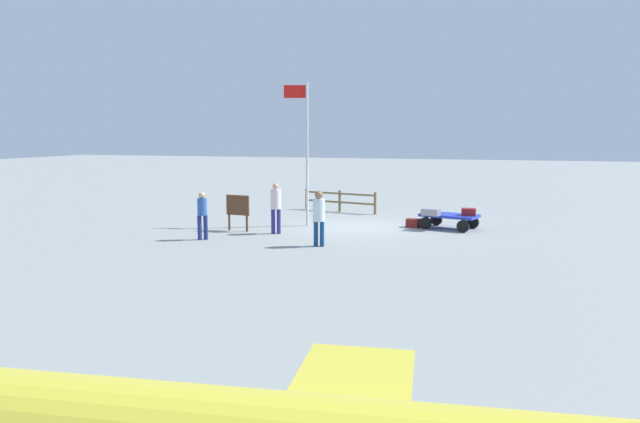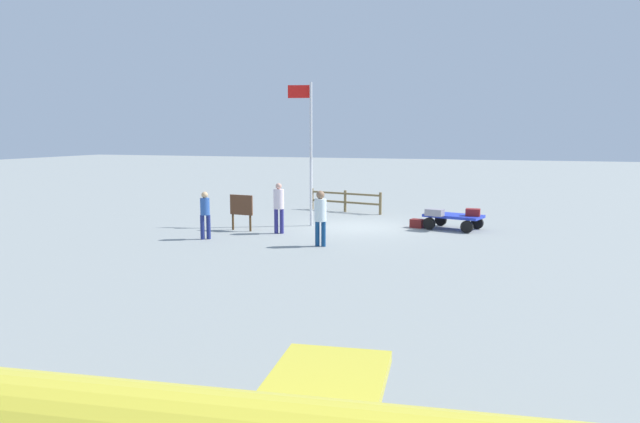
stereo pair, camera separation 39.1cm
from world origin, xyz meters
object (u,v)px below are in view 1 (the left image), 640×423
object	(u,v)px
suitcase_olive	(469,212)
flagpole	(305,143)
worker_trailing	(276,204)
worker_supervisor	(202,213)
suitcase_dark	(431,212)
worker_lead	(319,213)
luggage_cart	(449,218)
suitcase_grey	(413,223)
signboard	(238,208)

from	to	relation	value
suitcase_olive	flagpole	size ratio (longest dim) A/B	0.09
worker_trailing	worker_supervisor	distance (m)	2.64
suitcase_dark	worker_lead	world-z (taller)	worker_lead
worker_trailing	worker_lead	bearing A→B (deg)	139.71
suitcase_dark	luggage_cart	bearing A→B (deg)	-137.02
suitcase_dark	worker_supervisor	size ratio (longest dim) A/B	0.44
suitcase_grey	worker_lead	xyz separation A→B (m)	(2.26, 4.66, 0.88)
suitcase_dark	worker_trailing	xyz separation A→B (m)	(5.12, 2.35, 0.39)
suitcase_olive	worker_lead	bearing A→B (deg)	46.86
luggage_cart	worker_trailing	world-z (taller)	worker_trailing
worker_supervisor	suitcase_olive	bearing A→B (deg)	-151.09
suitcase_grey	worker_supervisor	world-z (taller)	worker_supervisor
luggage_cart	worker_lead	size ratio (longest dim) A/B	1.28
luggage_cart	worker_lead	distance (m)	5.95
worker_lead	worker_supervisor	xyz separation A→B (m)	(4.04, 0.02, -0.13)
suitcase_grey	worker_trailing	bearing A→B (deg)	32.70
worker_trailing	worker_supervisor	size ratio (longest dim) A/B	1.12
worker_supervisor	flagpole	bearing A→B (deg)	-120.45
suitcase_olive	worker_trailing	world-z (taller)	worker_trailing
luggage_cart	signboard	distance (m)	7.76
suitcase_olive	flagpole	bearing A→B (deg)	6.69
luggage_cart	worker_lead	xyz separation A→B (m)	(3.56, 4.73, 0.63)
suitcase_dark	suitcase_grey	xyz separation A→B (m)	(0.70, -0.48, -0.51)
suitcase_olive	signboard	bearing A→B (deg)	18.08
suitcase_grey	worker_supervisor	bearing A→B (deg)	36.64
flagpole	signboard	xyz separation A→B (m)	(1.93, 1.89, -2.29)
suitcase_olive	worker_supervisor	size ratio (longest dim) A/B	0.31
suitcase_grey	worker_lead	world-z (taller)	worker_lead
suitcase_grey	signboard	xyz separation A→B (m)	(5.94, 2.69, 0.68)
suitcase_dark	flagpole	distance (m)	5.33
suitcase_dark	signboard	bearing A→B (deg)	18.36
worker_lead	flagpole	bearing A→B (deg)	-65.58
luggage_cart	signboard	xyz separation A→B (m)	(7.24, 2.76, 0.42)
suitcase_dark	signboard	size ratio (longest dim) A/B	0.54
suitcase_dark	worker_trailing	size ratio (longest dim) A/B	0.39
suitcase_olive	luggage_cart	bearing A→B (deg)	-12.51
worker_supervisor	worker_lead	bearing A→B (deg)	-179.65
flagpole	signboard	distance (m)	3.54
suitcase_dark	worker_lead	bearing A→B (deg)	54.63
suitcase_dark	suitcase_grey	distance (m)	0.99
suitcase_olive	worker_trailing	xyz separation A→B (m)	(6.43, 2.74, 0.39)
flagpole	worker_lead	bearing A→B (deg)	114.42
flagpole	signboard	world-z (taller)	flagpole
worker_trailing	suitcase_grey	bearing A→B (deg)	-147.30
worker_supervisor	luggage_cart	bearing A→B (deg)	-147.96
suitcase_dark	worker_supervisor	bearing A→B (deg)	30.95
suitcase_grey	signboard	world-z (taller)	signboard
luggage_cart	flagpole	xyz separation A→B (m)	(5.31, 0.87, 2.71)
worker_lead	worker_supervisor	size ratio (longest dim) A/B	1.10
luggage_cart	suitcase_dark	bearing A→B (deg)	42.98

